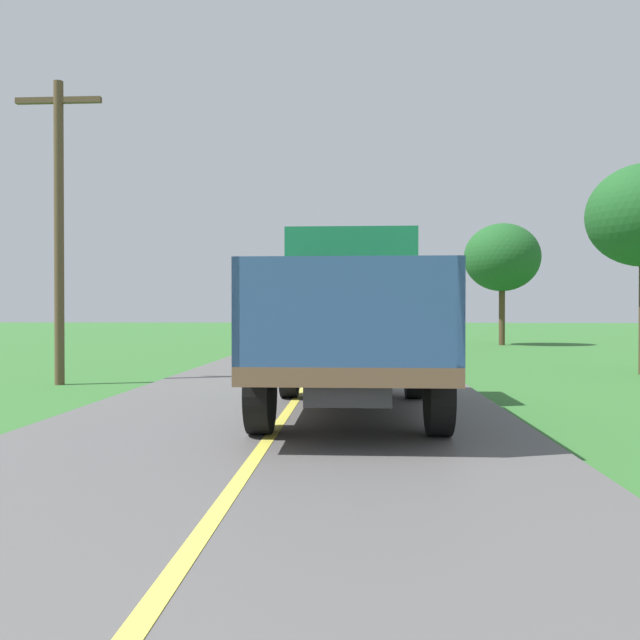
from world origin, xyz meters
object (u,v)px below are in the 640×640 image
(roadside_tree_near_left, at_px, (502,258))
(utility_pole_roadside, at_px, (59,221))
(banana_truck_near, at_px, (351,316))
(banana_truck_far, at_px, (358,314))

(roadside_tree_near_left, bearing_deg, utility_pole_roadside, -126.26)
(utility_pole_roadside, height_order, roadside_tree_near_left, utility_pole_roadside)
(banana_truck_near, relative_size, roadside_tree_near_left, 1.02)
(banana_truck_near, bearing_deg, roadside_tree_near_left, 71.98)
(banana_truck_near, height_order, roadside_tree_near_left, roadside_tree_near_left)
(banana_truck_near, height_order, utility_pole_roadside, utility_pole_roadside)
(banana_truck_near, distance_m, banana_truck_far, 13.68)
(utility_pole_roadside, bearing_deg, banana_truck_far, 58.76)
(utility_pole_roadside, distance_m, roadside_tree_near_left, 22.01)
(banana_truck_far, bearing_deg, banana_truck_near, -90.52)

